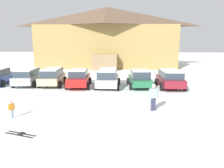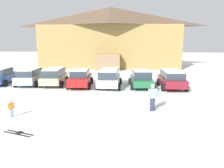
# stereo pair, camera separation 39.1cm
# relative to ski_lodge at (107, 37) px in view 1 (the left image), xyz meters

# --- Properties ---
(ground) EXTENTS (160.00, 160.00, 0.00)m
(ground) POSITION_rel_ski_lodge_xyz_m (1.02, -30.34, -4.98)
(ground) COLOR white
(ski_lodge) EXTENTS (22.86, 12.04, 9.82)m
(ski_lodge) POSITION_rel_ski_lodge_xyz_m (0.00, 0.00, 0.00)
(ski_lodge) COLOR #9B7F46
(ski_lodge) RESTS_ON ground
(parked_silver_wagon) EXTENTS (2.48, 4.24, 1.60)m
(parked_silver_wagon) POSITION_rel_ski_lodge_xyz_m (-6.14, -17.24, -4.11)
(parked_silver_wagon) COLOR silver
(parked_silver_wagon) RESTS_ON ground
(parked_beige_suv) EXTENTS (2.48, 4.37, 1.65)m
(parked_beige_suv) POSITION_rel_ski_lodge_xyz_m (-3.71, -17.12, -4.08)
(parked_beige_suv) COLOR tan
(parked_beige_suv) RESTS_ON ground
(parked_red_sedan) EXTENTS (2.49, 4.57, 1.66)m
(parked_red_sedan) POSITION_rel_ski_lodge_xyz_m (-1.01, -17.53, -4.14)
(parked_red_sedan) COLOR red
(parked_red_sedan) RESTS_ON ground
(parked_white_suv) EXTENTS (2.29, 4.55, 1.67)m
(parked_white_suv) POSITION_rel_ski_lodge_xyz_m (1.75, -17.52, -4.07)
(parked_white_suv) COLOR white
(parked_white_suv) RESTS_ON ground
(parked_green_coupe) EXTENTS (2.45, 4.22, 1.62)m
(parked_green_coupe) POSITION_rel_ski_lodge_xyz_m (4.75, -17.30, -4.16)
(parked_green_coupe) COLOR #246740
(parked_green_coupe) RESTS_ON ground
(parked_maroon_van) EXTENTS (2.41, 4.27, 1.64)m
(parked_maroon_van) POSITION_rel_ski_lodge_xyz_m (7.50, -17.42, -4.09)
(parked_maroon_van) COLOR maroon
(parked_maroon_van) RESTS_ON ground
(skier_child_in_orange_jacket) EXTENTS (0.25, 0.31, 0.99)m
(skier_child_in_orange_jacket) POSITION_rel_ski_lodge_xyz_m (-2.81, -26.37, -4.42)
(skier_child_in_orange_jacket) COLOR #99B4D5
(skier_child_in_orange_jacket) RESTS_ON ground
(skier_adult_in_blue_parka) EXTENTS (0.58, 0.37, 1.67)m
(skier_adult_in_blue_parka) POSITION_rel_ski_lodge_xyz_m (5.22, -24.40, -4.03)
(skier_adult_in_blue_parka) COLOR #31324F
(skier_adult_in_blue_parka) RESTS_ON ground
(pair_of_skis) EXTENTS (1.62, 0.74, 0.08)m
(pair_of_skis) POSITION_rel_ski_lodge_xyz_m (-1.28, -28.47, -4.96)
(pair_of_skis) COLOR #2A1D26
(pair_of_skis) RESTS_ON ground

